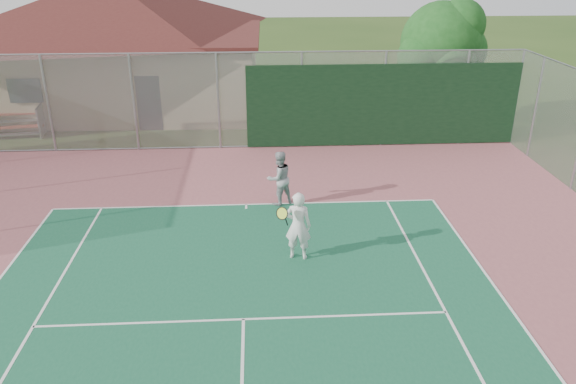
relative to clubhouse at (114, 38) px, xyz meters
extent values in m
cylinder|color=gray|center=(-0.95, -6.68, -1.31)|extent=(0.08, 0.08, 3.50)
cylinder|color=gray|center=(2.05, -6.68, -1.31)|extent=(0.08, 0.08, 3.50)
cylinder|color=gray|center=(5.05, -6.68, -1.31)|extent=(0.08, 0.08, 3.50)
cylinder|color=gray|center=(8.05, -6.68, -1.31)|extent=(0.08, 0.08, 3.50)
cylinder|color=gray|center=(11.05, -6.68, -1.31)|extent=(0.08, 0.08, 3.50)
cylinder|color=gray|center=(14.05, -6.68, -1.31)|extent=(0.08, 0.08, 3.50)
cylinder|color=gray|center=(16.05, -6.68, -1.31)|extent=(0.08, 0.08, 3.50)
cylinder|color=gray|center=(6.05, -6.68, 0.44)|extent=(20.00, 0.05, 0.05)
cylinder|color=gray|center=(6.05, -6.68, -3.01)|extent=(20.00, 0.05, 0.05)
cube|color=#999EA0|center=(6.05, -6.68, -1.31)|extent=(20.00, 0.02, 3.50)
cube|color=black|center=(11.05, -6.73, -1.51)|extent=(10.00, 0.04, 3.00)
cylinder|color=gray|center=(16.05, -8.18, -1.31)|extent=(0.08, 0.08, 3.50)
cube|color=tan|center=(0.00, 0.00, -1.48)|extent=(12.86, 8.70, 3.18)
cube|color=#582520|center=(0.00, 0.00, 0.17)|extent=(13.39, 9.24, 0.19)
cube|color=black|center=(2.12, -4.26, -1.95)|extent=(0.95, 0.06, 2.22)
cube|color=#983923|center=(-3.65, -4.26, -2.31)|extent=(3.24, 0.78, 0.05)
cube|color=#B2B5BA|center=(-3.65, -4.53, -2.53)|extent=(3.23, 0.75, 0.04)
cube|color=#983923|center=(-3.65, -3.67, -1.93)|extent=(3.24, 0.78, 0.05)
cube|color=#B2B5BA|center=(-3.65, -3.94, -2.15)|extent=(3.23, 0.75, 0.04)
cube|color=#B2B5BA|center=(-2.14, -4.26, -2.47)|extent=(0.35, 1.93, 1.18)
cylinder|color=#342112|center=(13.59, -4.77, -1.71)|extent=(0.35, 0.35, 2.71)
sphere|color=#164816|center=(13.59, -4.77, 0.43)|extent=(3.10, 3.10, 3.10)
sphere|color=#164816|center=(14.47, -4.48, 0.04)|extent=(2.13, 2.13, 2.13)
sphere|color=#164816|center=(12.82, -5.16, -0.06)|extent=(1.94, 1.94, 1.94)
sphere|color=#164816|center=(13.79, -5.64, -0.16)|extent=(1.75, 1.75, 1.75)
sphere|color=#164816|center=(13.30, -3.99, 0.23)|extent=(1.94, 1.94, 1.94)
sphere|color=#164816|center=(14.18, -4.96, 1.10)|extent=(1.94, 1.94, 1.94)
imported|color=silver|center=(7.31, -14.89, -2.22)|extent=(0.69, 0.53, 1.69)
imported|color=#9FA1A3|center=(7.00, -11.78, -2.27)|extent=(0.97, 0.90, 1.59)
camera|label=1|loc=(6.39, -26.56, 3.75)|focal=35.00mm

